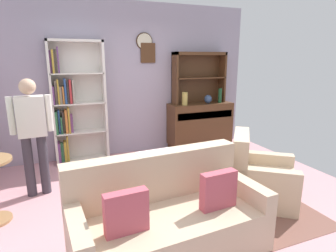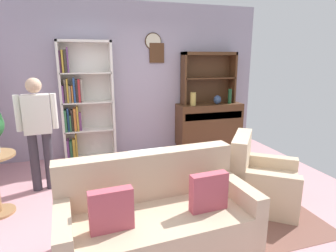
{
  "view_description": "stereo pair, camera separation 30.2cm",
  "coord_description": "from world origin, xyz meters",
  "px_view_note": "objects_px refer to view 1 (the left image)",
  "views": [
    {
      "loc": [
        -1.22,
        -3.06,
        1.81
      ],
      "look_at": [
        0.1,
        0.2,
        0.95
      ],
      "focal_mm": 29.91,
      "sensor_mm": 36.0,
      "label": 1
    },
    {
      "loc": [
        -0.93,
        -3.16,
        1.81
      ],
      "look_at": [
        0.1,
        0.2,
        0.95
      ],
      "focal_mm": 29.91,
      "sensor_mm": 36.0,
      "label": 2
    }
  ],
  "objects_px": {
    "sideboard_hutch": "(199,71)",
    "bottle_wine": "(220,96)",
    "armchair_floral": "(259,179)",
    "person_reading": "(32,129)",
    "sideboard": "(200,123)",
    "book_stack": "(173,173)",
    "vase_round": "(208,99)",
    "coffee_table": "(164,179)",
    "vase_tall": "(185,99)",
    "bookshelf": "(74,105)",
    "couch_floral": "(167,220)"
  },
  "relations": [
    {
      "from": "bottle_wine",
      "to": "armchair_floral",
      "type": "bearing_deg",
      "value": -108.85
    },
    {
      "from": "bottle_wine",
      "to": "couch_floral",
      "type": "xyz_separation_m",
      "value": [
        -2.2,
        -2.63,
        -0.75
      ]
    },
    {
      "from": "vase_round",
      "to": "book_stack",
      "type": "height_order",
      "value": "vase_round"
    },
    {
      "from": "bookshelf",
      "to": "bottle_wine",
      "type": "height_order",
      "value": "bookshelf"
    },
    {
      "from": "sideboard_hutch",
      "to": "vase_round",
      "type": "height_order",
      "value": "sideboard_hutch"
    },
    {
      "from": "bookshelf",
      "to": "bottle_wine",
      "type": "xyz_separation_m",
      "value": [
        2.8,
        -0.18,
        0.04
      ]
    },
    {
      "from": "bottle_wine",
      "to": "armchair_floral",
      "type": "xyz_separation_m",
      "value": [
        -0.74,
        -2.18,
        -0.78
      ]
    },
    {
      "from": "sideboard",
      "to": "sideboard_hutch",
      "type": "relative_size",
      "value": 1.18
    },
    {
      "from": "book_stack",
      "to": "armchair_floral",
      "type": "bearing_deg",
      "value": -13.88
    },
    {
      "from": "sideboard_hutch",
      "to": "vase_round",
      "type": "distance_m",
      "value": 0.6
    },
    {
      "from": "bookshelf",
      "to": "sideboard",
      "type": "relative_size",
      "value": 1.62
    },
    {
      "from": "person_reading",
      "to": "book_stack",
      "type": "height_order",
      "value": "person_reading"
    },
    {
      "from": "vase_tall",
      "to": "person_reading",
      "type": "xyz_separation_m",
      "value": [
        -2.62,
        -0.93,
        -0.14
      ]
    },
    {
      "from": "armchair_floral",
      "to": "coffee_table",
      "type": "height_order",
      "value": "armchair_floral"
    },
    {
      "from": "bottle_wine",
      "to": "coffee_table",
      "type": "distance_m",
      "value": 2.77
    },
    {
      "from": "armchair_floral",
      "to": "bookshelf",
      "type": "bearing_deg",
      "value": 131.08
    },
    {
      "from": "couch_floral",
      "to": "vase_tall",
      "type": "bearing_deg",
      "value": 61.67
    },
    {
      "from": "bottle_wine",
      "to": "couch_floral",
      "type": "relative_size",
      "value": 0.16
    },
    {
      "from": "bookshelf",
      "to": "book_stack",
      "type": "height_order",
      "value": "bookshelf"
    },
    {
      "from": "bookshelf",
      "to": "vase_tall",
      "type": "distance_m",
      "value": 2.03
    },
    {
      "from": "bookshelf",
      "to": "bottle_wine",
      "type": "relative_size",
      "value": 7.2
    },
    {
      "from": "sideboard_hutch",
      "to": "coffee_table",
      "type": "height_order",
      "value": "sideboard_hutch"
    },
    {
      "from": "sideboard_hutch",
      "to": "sideboard",
      "type": "bearing_deg",
      "value": -90.0
    },
    {
      "from": "bottle_wine",
      "to": "vase_round",
      "type": "bearing_deg",
      "value": 175.05
    },
    {
      "from": "vase_tall",
      "to": "bottle_wine",
      "type": "relative_size",
      "value": 0.85
    },
    {
      "from": "armchair_floral",
      "to": "person_reading",
      "type": "height_order",
      "value": "person_reading"
    },
    {
      "from": "sideboard",
      "to": "couch_floral",
      "type": "distance_m",
      "value": 3.27
    },
    {
      "from": "vase_tall",
      "to": "coffee_table",
      "type": "distance_m",
      "value": 2.3
    },
    {
      "from": "sideboard_hutch",
      "to": "couch_floral",
      "type": "relative_size",
      "value": 0.59
    },
    {
      "from": "sideboard",
      "to": "vase_tall",
      "type": "height_order",
      "value": "vase_tall"
    },
    {
      "from": "bookshelf",
      "to": "couch_floral",
      "type": "relative_size",
      "value": 1.13
    },
    {
      "from": "vase_round",
      "to": "armchair_floral",
      "type": "relative_size",
      "value": 0.16
    },
    {
      "from": "armchair_floral",
      "to": "person_reading",
      "type": "bearing_deg",
      "value": 154.68
    },
    {
      "from": "armchair_floral",
      "to": "book_stack",
      "type": "xyz_separation_m",
      "value": [
        -1.09,
        0.27,
        0.16
      ]
    },
    {
      "from": "sideboard_hutch",
      "to": "coffee_table",
      "type": "xyz_separation_m",
      "value": [
        -1.55,
        -2.05,
        -1.21
      ]
    },
    {
      "from": "couch_floral",
      "to": "coffee_table",
      "type": "bearing_deg",
      "value": 71.17
    },
    {
      "from": "vase_tall",
      "to": "coffee_table",
      "type": "relative_size",
      "value": 0.31
    },
    {
      "from": "sideboard",
      "to": "vase_round",
      "type": "distance_m",
      "value": 0.52
    },
    {
      "from": "sideboard_hutch",
      "to": "bottle_wine",
      "type": "distance_m",
      "value": 0.66
    },
    {
      "from": "sideboard",
      "to": "bottle_wine",
      "type": "bearing_deg",
      "value": -12.89
    },
    {
      "from": "bottle_wine",
      "to": "armchair_floral",
      "type": "distance_m",
      "value": 2.43
    },
    {
      "from": "vase_tall",
      "to": "person_reading",
      "type": "distance_m",
      "value": 2.79
    },
    {
      "from": "bookshelf",
      "to": "sideboard",
      "type": "xyz_separation_m",
      "value": [
        2.41,
        -0.09,
        -0.52
      ]
    },
    {
      "from": "vase_round",
      "to": "coffee_table",
      "type": "distance_m",
      "value": 2.6
    },
    {
      "from": "bookshelf",
      "to": "coffee_table",
      "type": "height_order",
      "value": "bookshelf"
    },
    {
      "from": "bookshelf",
      "to": "person_reading",
      "type": "height_order",
      "value": "bookshelf"
    },
    {
      "from": "vase_round",
      "to": "couch_floral",
      "type": "relative_size",
      "value": 0.09
    },
    {
      "from": "sideboard",
      "to": "vase_round",
      "type": "relative_size",
      "value": 7.65
    },
    {
      "from": "sideboard",
      "to": "book_stack",
      "type": "relative_size",
      "value": 8.05
    },
    {
      "from": "sideboard_hutch",
      "to": "bottle_wine",
      "type": "height_order",
      "value": "sideboard_hutch"
    }
  ]
}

